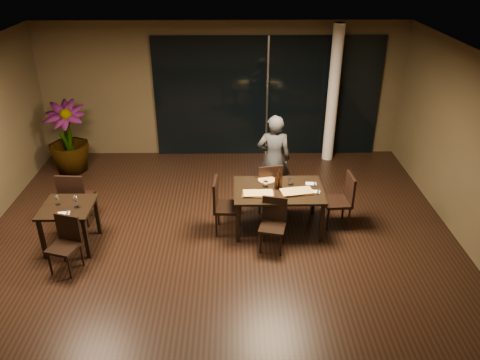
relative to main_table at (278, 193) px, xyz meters
name	(u,v)px	position (x,y,z in m)	size (l,w,h in m)	color
ground	(219,255)	(-1.00, -0.80, -0.68)	(8.00, 8.00, 0.00)	black
wall_back	(222,90)	(-1.00, 3.25, 0.82)	(8.00, 0.10, 3.00)	#463C25
ceiling	(214,67)	(-1.00, -0.80, 2.34)	(8.00, 8.00, 0.04)	white
window_panel	(267,98)	(0.00, 3.16, 0.67)	(5.00, 0.06, 2.70)	black
column	(333,95)	(1.40, 2.85, 0.82)	(0.24, 0.24, 3.00)	white
main_table	(278,193)	(0.00, 0.00, 0.00)	(1.50, 1.00, 0.75)	black
side_table	(68,213)	(-3.40, -0.50, -0.05)	(0.80, 0.80, 0.75)	black
chair_main_far	(268,185)	(-0.13, 0.56, -0.14)	(0.53, 0.53, 0.96)	black
chair_main_near	(273,221)	(-0.12, -0.57, -0.19)	(0.48, 0.48, 0.87)	black
chair_main_left	(223,203)	(-0.94, -0.10, -0.13)	(0.49, 0.49, 0.99)	black
chair_main_right	(342,198)	(1.12, 0.06, -0.13)	(0.47, 0.47, 0.97)	black
chair_side_far	(75,196)	(-3.49, 0.15, -0.11)	(0.50, 0.50, 1.01)	black
chair_side_near	(66,241)	(-3.28, -1.07, -0.19)	(0.50, 0.50, 0.87)	black
diner	(274,159)	(0.00, 1.00, 0.18)	(0.58, 0.39, 1.71)	#2A2C2F
potted_plant	(67,138)	(-4.26, 2.29, 0.09)	(0.83, 0.83, 1.53)	#1E4F1A
pizza_board_left	(258,194)	(-0.35, -0.18, 0.08)	(0.53, 0.27, 0.01)	#462516
pizza_board_right	(297,192)	(0.29, -0.12, 0.08)	(0.53, 0.26, 0.01)	#4F3019
oblong_pizza_left	(258,193)	(-0.35, -0.18, 0.10)	(0.47, 0.21, 0.02)	maroon
oblong_pizza_right	(297,191)	(0.29, -0.12, 0.10)	(0.51, 0.24, 0.02)	maroon
round_pizza	(267,180)	(-0.18, 0.33, 0.08)	(0.29, 0.29, 0.01)	red
bottle_a	(277,181)	(-0.03, 0.02, 0.23)	(0.07, 0.07, 0.31)	black
bottle_b	(280,181)	(0.03, 0.03, 0.22)	(0.07, 0.07, 0.30)	black
bottle_c	(279,178)	(0.02, 0.14, 0.22)	(0.07, 0.07, 0.30)	black
tumbler_left	(266,184)	(-0.21, 0.10, 0.12)	(0.08, 0.08, 0.10)	white
tumbler_right	(291,182)	(0.22, 0.17, 0.12)	(0.08, 0.08, 0.10)	white
napkin_near	(315,192)	(0.59, -0.10, 0.08)	(0.18, 0.10, 0.01)	white
napkin_far	(311,184)	(0.58, 0.17, 0.08)	(0.18, 0.10, 0.01)	white
wine_glass_a	(57,200)	(-3.55, -0.46, 0.16)	(0.07, 0.07, 0.16)	white
wine_glass_b	(76,202)	(-3.23, -0.53, 0.17)	(0.09, 0.09, 0.19)	white
side_napkin	(63,214)	(-3.37, -0.75, 0.08)	(0.18, 0.11, 0.01)	white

